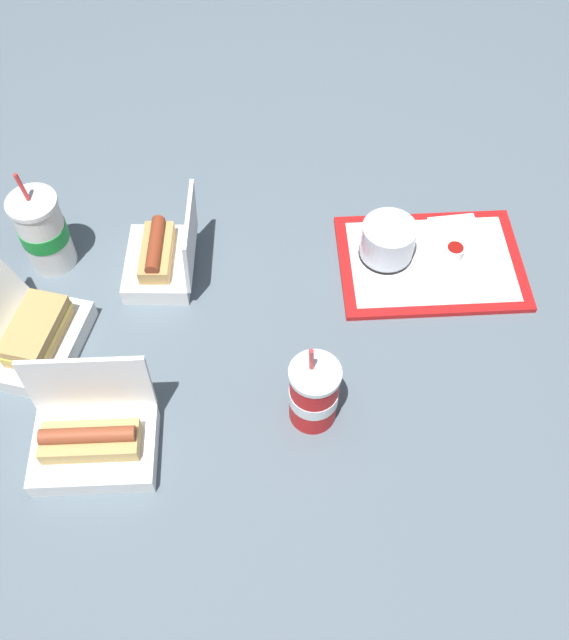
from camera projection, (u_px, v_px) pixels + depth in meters
ground_plane at (290, 355)px, 1.33m from camera, size 3.20×3.20×0.00m
food_tray at (430, 263)px, 1.45m from camera, size 0.39×0.30×0.01m
cake_container at (388, 242)px, 1.42m from camera, size 0.11×0.11×0.08m
ketchup_cup at (455, 251)px, 1.44m from camera, size 0.04×0.04×0.02m
napkin_stack at (456, 234)px, 1.48m from camera, size 0.10×0.10×0.00m
plastic_fork at (487, 290)px, 1.39m from camera, size 0.10×0.06×0.00m
clamshell_hotdog_front at (162, 257)px, 1.41m from camera, size 0.17×0.20×0.17m
clamshell_sandwich_right at (34, 337)px, 1.30m from camera, size 0.25×0.26×0.16m
clamshell_hotdog_corner at (93, 440)px, 1.19m from camera, size 0.22×0.18×0.18m
soda_cup_corner at (314, 394)px, 1.20m from camera, size 0.09×0.09×0.21m
soda_cup_left at (43, 232)px, 1.39m from camera, size 0.10×0.10×0.23m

